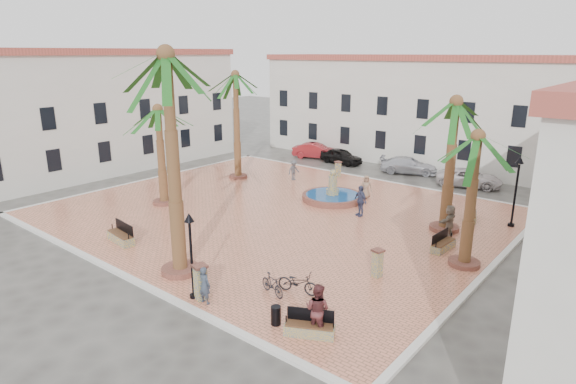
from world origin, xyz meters
The scene contains 36 objects.
ground centered at (0.00, 0.00, 0.00)m, with size 120.00×120.00×0.00m, color #56544F.
plaza centered at (0.00, 0.00, 0.07)m, with size 26.00×22.00×0.15m, color #E48563.
kerb_n centered at (0.00, 11.00, 0.08)m, with size 26.30×0.30×0.16m, color silver.
kerb_s centered at (0.00, -11.00, 0.08)m, with size 26.30×0.30×0.16m, color silver.
kerb_e centered at (13.00, 0.00, 0.08)m, with size 0.30×22.30×0.16m, color silver.
kerb_w centered at (-13.00, 0.00, 0.08)m, with size 0.30×22.30×0.16m, color silver.
building_north centered at (0.00, 19.99, 4.77)m, with size 30.40×7.40×9.50m.
building_west centered at (-19.00, 0.00, 5.02)m, with size 6.40×24.40×10.00m.
fountain centered at (1.36, 4.27, 0.44)m, with size 4.07×4.07×2.10m.
palm_nw centered at (-7.81, 4.51, 7.30)m, with size 4.69×4.69×8.30m.
palm_sw centered at (-6.73, -3.38, 5.54)m, with size 4.85×4.85×6.50m.
palm_s centered at (2.31, -9.26, 8.67)m, with size 5.51×5.51×9.88m.
palm_e centered at (11.94, -0.36, 5.47)m, with size 4.70×4.70×6.40m.
palm_ne centered at (9.40, 3.54, 6.40)m, with size 5.28×5.28×7.46m.
bench_s centered at (-2.94, -8.95, 0.45)m, with size 2.06×0.85×1.05m.
bench_se centered at (9.85, -9.59, 0.41)m, with size 1.82×1.30×0.93m.
bench_e centered at (10.46, 0.75, 0.41)m, with size 0.66×1.78×0.92m.
bench_ne centered at (9.98, 6.14, 0.42)m, with size 1.09×1.88×0.95m.
lamppost_s centered at (4.59, -10.40, 2.60)m, with size 0.39×0.39×3.62m.
lamppost_e centered at (12.13, 6.54, 2.92)m, with size 0.44×0.44×4.09m.
bollard_se centered at (4.95, -10.30, 0.93)m, with size 0.66×0.66×1.50m.
bollard_n centered at (-1.86, 9.76, 0.80)m, with size 0.54×0.54×1.25m.
bollard_e centered at (9.39, -4.02, 0.82)m, with size 0.56×0.56×1.29m.
litter_bin centered at (8.47, -9.80, 0.51)m, with size 0.37×0.37×0.72m, color black.
cyclist_a centered at (5.29, -10.40, 0.93)m, with size 0.57×0.37×1.55m, color #333C4C.
bicycle_a centered at (7.62, -7.42, 0.62)m, with size 0.62×1.77×0.93m, color black.
cyclist_b centered at (10.00, -9.35, 1.11)m, with size 0.93×0.72×1.91m, color #582729.
bicycle_b centered at (6.89, -8.19, 0.60)m, with size 0.42×1.48×0.89m, color black.
pedestrian_fountain_a centered at (2.89, 6.03, 0.95)m, with size 0.78×0.51×1.60m, color #8F6D55.
pedestrian_fountain_b centered at (4.49, 2.64, 1.10)m, with size 1.12×0.46×1.90m, color #3A4163.
pedestrian_north centered at (-3.95, 6.73, 0.94)m, with size 1.02×0.59×1.58m, color #4D4D53.
pedestrian_east centered at (9.96, 2.71, 1.04)m, with size 1.64×0.52×1.77m, color #7C6E5F.
car_black centered at (-4.62, 14.42, 0.69)m, with size 1.62×4.02×1.37m, color black.
car_red centered at (-7.75, 14.84, 0.72)m, with size 1.52×4.37×1.44m, color maroon.
car_silver centered at (1.72, 14.90, 0.67)m, with size 1.89×4.65×1.35m, color silver.
car_white centered at (7.06, 14.03, 0.65)m, with size 2.17×4.70×1.31m, color silver.
Camera 1 is at (18.66, -21.52, 9.72)m, focal length 30.00 mm.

